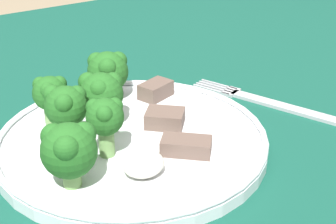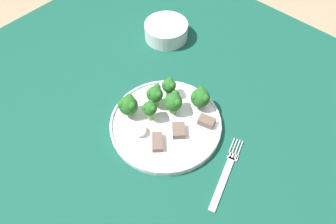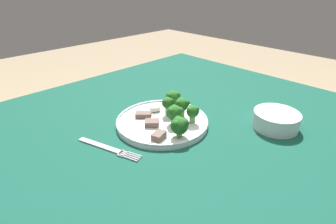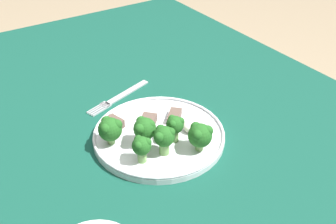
{
  "view_description": "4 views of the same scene",
  "coord_description": "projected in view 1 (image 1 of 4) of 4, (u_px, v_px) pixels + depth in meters",
  "views": [
    {
      "loc": [
        -0.27,
        -0.39,
        0.95
      ],
      "look_at": [
        -0.02,
        -0.06,
        0.75
      ],
      "focal_mm": 50.0,
      "sensor_mm": 36.0,
      "label": 1
    },
    {
      "loc": [
        0.25,
        -0.37,
        1.37
      ],
      "look_at": [
        -0.07,
        -0.02,
        0.73
      ],
      "focal_mm": 35.0,
      "sensor_mm": 36.0,
      "label": 2
    },
    {
      "loc": [
        0.4,
        0.45,
        1.1
      ],
      "look_at": [
        -0.06,
        -0.02,
        0.75
      ],
      "focal_mm": 28.0,
      "sensor_mm": 36.0,
      "label": 3
    },
    {
      "loc": [
        -0.6,
        0.29,
        1.21
      ],
      "look_at": [
        -0.05,
        -0.06,
        0.76
      ],
      "focal_mm": 42.0,
      "sensor_mm": 36.0,
      "label": 4
    }
  ],
  "objects": [
    {
      "name": "table",
      "position": [
        156.0,
        175.0,
        0.57
      ],
      "size": [
        1.37,
        1.09,
        0.71
      ],
      "color": "#114738",
      "rests_on": "ground_plane"
    },
    {
      "name": "dinner_plate",
      "position": [
        133.0,
        140.0,
        0.47
      ],
      "size": [
        0.27,
        0.27,
        0.02
      ],
      "color": "white",
      "rests_on": "table"
    },
    {
      "name": "fork",
      "position": [
        264.0,
        101.0,
        0.57
      ],
      "size": [
        0.08,
        0.19,
        0.0
      ],
      "color": "#B2B2B7",
      "rests_on": "table"
    },
    {
      "name": "broccoli_floret_near_rim_left",
      "position": [
        50.0,
        94.0,
        0.48
      ],
      "size": [
        0.04,
        0.04,
        0.05
      ],
      "color": "#709E56",
      "rests_on": "dinner_plate"
    },
    {
      "name": "broccoli_floret_center_left",
      "position": [
        105.0,
        118.0,
        0.42
      ],
      "size": [
        0.04,
        0.03,
        0.06
      ],
      "color": "#709E56",
      "rests_on": "dinner_plate"
    },
    {
      "name": "broccoli_floret_back_left",
      "position": [
        108.0,
        71.0,
        0.54
      ],
      "size": [
        0.05,
        0.05,
        0.06
      ],
      "color": "#709E56",
      "rests_on": "dinner_plate"
    },
    {
      "name": "broccoli_floret_front_left",
      "position": [
        100.0,
        93.0,
        0.48
      ],
      "size": [
        0.05,
        0.04,
        0.06
      ],
      "color": "#709E56",
      "rests_on": "dinner_plate"
    },
    {
      "name": "broccoli_floret_center_back",
      "position": [
        69.0,
        149.0,
        0.38
      ],
      "size": [
        0.05,
        0.05,
        0.06
      ],
      "color": "#709E56",
      "rests_on": "dinner_plate"
    },
    {
      "name": "broccoli_floret_mid_cluster",
      "position": [
        66.0,
        108.0,
        0.44
      ],
      "size": [
        0.04,
        0.04,
        0.06
      ],
      "color": "#709E56",
      "rests_on": "dinner_plate"
    },
    {
      "name": "meat_slice_front_slice",
      "position": [
        165.0,
        118.0,
        0.49
      ],
      "size": [
        0.05,
        0.05,
        0.02
      ],
      "color": "brown",
      "rests_on": "dinner_plate"
    },
    {
      "name": "meat_slice_middle_slice",
      "position": [
        186.0,
        146.0,
        0.44
      ],
      "size": [
        0.05,
        0.05,
        0.01
      ],
      "color": "brown",
      "rests_on": "dinner_plate"
    },
    {
      "name": "meat_slice_rear_slice",
      "position": [
        156.0,
        90.0,
        0.55
      ],
      "size": [
        0.04,
        0.03,
        0.02
      ],
      "color": "brown",
      "rests_on": "dinner_plate"
    },
    {
      "name": "sauce_dollop",
      "position": [
        143.0,
        164.0,
        0.41
      ],
      "size": [
        0.04,
        0.03,
        0.02
      ],
      "color": "silver",
      "rests_on": "dinner_plate"
    }
  ]
}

